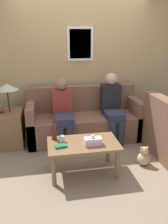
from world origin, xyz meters
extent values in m
plane|color=gray|center=(0.00, 0.00, 0.00)|extent=(16.00, 16.00, 0.00)
cube|color=tan|center=(0.00, 0.91, 1.30)|extent=(9.00, 0.06, 2.60)
cube|color=silver|center=(0.00, 0.87, 1.70)|extent=(0.48, 0.02, 0.60)
cube|color=silver|center=(0.00, 0.86, 1.70)|extent=(0.40, 0.01, 0.52)
cube|color=brown|center=(0.00, 0.43, 0.23)|extent=(2.05, 0.80, 0.46)
cube|color=brown|center=(0.00, 0.73, 0.71)|extent=(2.05, 0.20, 0.49)
cube|color=brown|center=(-0.96, 0.43, 0.36)|extent=(0.14, 0.80, 0.73)
cube|color=brown|center=(0.96, 0.43, 0.36)|extent=(0.14, 0.80, 0.73)
cube|color=brown|center=(1.38, 0.01, 0.36)|extent=(0.80, 0.14, 0.73)
cube|color=olive|center=(-0.22, -0.67, 0.44)|extent=(0.96, 0.56, 0.04)
cylinder|color=olive|center=(-0.64, -0.89, 0.21)|extent=(0.06, 0.06, 0.42)
cylinder|color=olive|center=(0.20, -0.89, 0.21)|extent=(0.06, 0.06, 0.42)
cylinder|color=olive|center=(-0.64, -0.45, 0.21)|extent=(0.06, 0.06, 0.42)
cylinder|color=olive|center=(0.20, -0.45, 0.21)|extent=(0.06, 0.06, 0.42)
cube|color=olive|center=(-1.37, 0.38, 0.31)|extent=(0.54, 0.54, 0.62)
cylinder|color=#262628|center=(-1.30, 0.38, 0.82)|extent=(0.02, 0.02, 0.40)
cone|color=beige|center=(-1.30, 0.38, 1.05)|extent=(0.37, 0.37, 0.10)
cube|color=black|center=(-1.45, 0.36, 0.63)|extent=(0.10, 0.08, 0.03)
cube|color=red|center=(-1.45, 0.36, 0.65)|extent=(0.11, 0.09, 0.02)
cylinder|color=#562319|center=(-0.60, -0.50, 0.58)|extent=(0.07, 0.07, 0.23)
cylinder|color=#562319|center=(-0.60, -0.50, 0.74)|extent=(0.03, 0.03, 0.10)
cylinder|color=silver|center=(-0.50, -0.59, 0.51)|extent=(0.07, 0.07, 0.09)
cube|color=#237547|center=(-0.53, -0.74, 0.48)|extent=(0.16, 0.11, 0.03)
cube|color=silver|center=(-0.10, -0.75, 0.51)|extent=(0.23, 0.12, 0.10)
sphere|color=white|center=(-0.10, -0.75, 0.58)|extent=(0.05, 0.05, 0.05)
cube|color=#2D334C|center=(-0.41, 0.17, 0.51)|extent=(0.31, 0.49, 0.14)
cylinder|color=#2D334C|center=(-0.49, -0.08, 0.23)|extent=(0.11, 0.11, 0.46)
cylinder|color=#2D334C|center=(-0.33, -0.08, 0.23)|extent=(0.11, 0.11, 0.46)
cube|color=maroon|center=(-0.41, 0.41, 0.74)|extent=(0.34, 0.22, 0.45)
sphere|color=#8C664C|center=(-0.41, 0.41, 1.06)|extent=(0.21, 0.21, 0.21)
cube|color=#2D334C|center=(0.48, 0.21, 0.51)|extent=(0.31, 0.45, 0.14)
cylinder|color=#2D334C|center=(0.41, -0.02, 0.23)|extent=(0.11, 0.11, 0.46)
cylinder|color=#2D334C|center=(0.56, -0.02, 0.23)|extent=(0.11, 0.11, 0.46)
cube|color=black|center=(0.48, 0.43, 0.76)|extent=(0.34, 0.22, 0.50)
sphere|color=tan|center=(0.48, 0.43, 1.11)|extent=(0.22, 0.22, 0.22)
sphere|color=tan|center=(0.70, -0.64, 0.09)|extent=(0.19, 0.19, 0.19)
sphere|color=tan|center=(0.70, -0.64, 0.23)|extent=(0.12, 0.12, 0.12)
sphere|color=tan|center=(0.66, -0.64, 0.28)|extent=(0.04, 0.04, 0.04)
sphere|color=tan|center=(0.75, -0.64, 0.28)|extent=(0.04, 0.04, 0.04)
sphere|color=beige|center=(0.70, -0.69, 0.23)|extent=(0.05, 0.05, 0.05)
camera|label=1|loc=(-0.68, -3.29, 1.83)|focal=35.00mm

